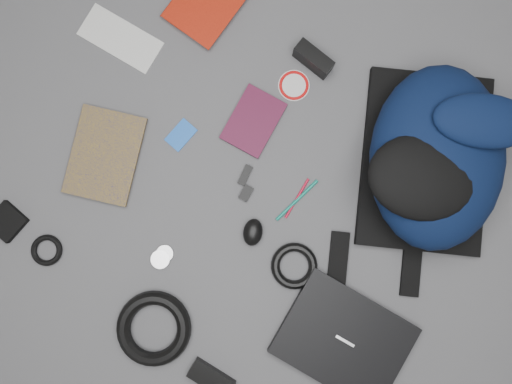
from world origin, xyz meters
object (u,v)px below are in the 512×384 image
at_px(comic_book, 73,148).
at_px(power_brick, 211,378).
at_px(dvd_case, 253,121).
at_px(pouch, 7,222).
at_px(mouse, 253,232).
at_px(backpack, 437,157).
at_px(laptop, 344,339).
at_px(compact_camera, 313,59).

relative_size(comic_book, power_brick, 2.03).
bearing_deg(dvd_case, pouch, -128.88).
height_order(mouse, pouch, mouse).
relative_size(backpack, power_brick, 4.31).
relative_size(laptop, dvd_case, 1.91).
xyz_separation_m(mouse, power_brick, (0.07, -0.39, -0.00)).
height_order(dvd_case, power_brick, power_brick).
height_order(compact_camera, mouse, compact_camera).
bearing_deg(laptop, power_brick, -133.91).
distance_m(comic_book, mouse, 0.54).
bearing_deg(comic_book, dvd_case, 21.71).
bearing_deg(comic_book, power_brick, -45.08).
relative_size(dvd_case, compact_camera, 1.54).
xyz_separation_m(compact_camera, power_brick, (0.13, -0.88, -0.02)).
relative_size(comic_book, compact_camera, 2.24).
bearing_deg(comic_book, compact_camera, 33.18).
bearing_deg(mouse, power_brick, -96.22).
bearing_deg(comic_book, laptop, -21.86).
bearing_deg(comic_book, backpack, 10.88).
height_order(laptop, dvd_case, laptop).
distance_m(laptop, pouch, 0.96).
relative_size(compact_camera, mouse, 1.51).
xyz_separation_m(backpack, pouch, (-0.94, -0.64, -0.10)).
bearing_deg(pouch, laptop, 7.15).
height_order(dvd_case, compact_camera, compact_camera).
height_order(laptop, comic_book, laptop).
distance_m(dvd_case, pouch, 0.72).
relative_size(laptop, compact_camera, 2.93).
bearing_deg(dvd_case, comic_book, -142.71).
bearing_deg(power_brick, mouse, 105.64).
height_order(backpack, mouse, backpack).
height_order(comic_book, dvd_case, comic_book).
xyz_separation_m(backpack, compact_camera, (-0.39, 0.12, -0.08)).
distance_m(dvd_case, power_brick, 0.70).
xyz_separation_m(comic_book, dvd_case, (0.41, 0.28, -0.00)).
bearing_deg(backpack, compact_camera, 143.35).
distance_m(compact_camera, power_brick, 0.89).
distance_m(mouse, power_brick, 0.40).
distance_m(backpack, pouch, 1.14).
height_order(backpack, dvd_case, backpack).
distance_m(dvd_case, compact_camera, 0.23).
relative_size(comic_book, dvd_case, 1.46).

